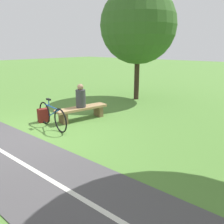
{
  "coord_description": "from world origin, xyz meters",
  "views": [
    {
      "loc": [
        3.41,
        5.93,
        2.5
      ],
      "look_at": [
        -1.23,
        1.92,
        0.76
      ],
      "focal_mm": 37.0,
      "sensor_mm": 36.0,
      "label": 1
    }
  ],
  "objects_px": {
    "person_seated": "(81,97)",
    "tree_mid_field": "(138,26)",
    "bench": "(82,111)",
    "backpack": "(43,115)",
    "bicycle": "(52,116)"
  },
  "relations": [
    {
      "from": "person_seated",
      "to": "tree_mid_field",
      "type": "distance_m",
      "value": 4.85
    },
    {
      "from": "backpack",
      "to": "person_seated",
      "type": "bearing_deg",
      "value": 141.72
    },
    {
      "from": "backpack",
      "to": "bicycle",
      "type": "bearing_deg",
      "value": 77.89
    },
    {
      "from": "person_seated",
      "to": "tree_mid_field",
      "type": "bearing_deg",
      "value": -161.76
    },
    {
      "from": "bicycle",
      "to": "tree_mid_field",
      "type": "distance_m",
      "value": 6.08
    },
    {
      "from": "person_seated",
      "to": "bicycle",
      "type": "distance_m",
      "value": 1.26
    },
    {
      "from": "bench",
      "to": "tree_mid_field",
      "type": "height_order",
      "value": "tree_mid_field"
    },
    {
      "from": "bench",
      "to": "backpack",
      "type": "distance_m",
      "value": 1.32
    },
    {
      "from": "backpack",
      "to": "tree_mid_field",
      "type": "xyz_separation_m",
      "value": [
        -5.08,
        0.33,
        3.21
      ]
    },
    {
      "from": "person_seated",
      "to": "backpack",
      "type": "xyz_separation_m",
      "value": [
        1.02,
        -0.81,
        -0.59
      ]
    },
    {
      "from": "person_seated",
      "to": "backpack",
      "type": "relative_size",
      "value": 1.77
    },
    {
      "from": "bench",
      "to": "tree_mid_field",
      "type": "distance_m",
      "value": 5.13
    },
    {
      "from": "person_seated",
      "to": "backpack",
      "type": "distance_m",
      "value": 1.43
    },
    {
      "from": "person_seated",
      "to": "bench",
      "type": "bearing_deg",
      "value": -180.0
    },
    {
      "from": "bench",
      "to": "bicycle",
      "type": "relative_size",
      "value": 1.07
    }
  ]
}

